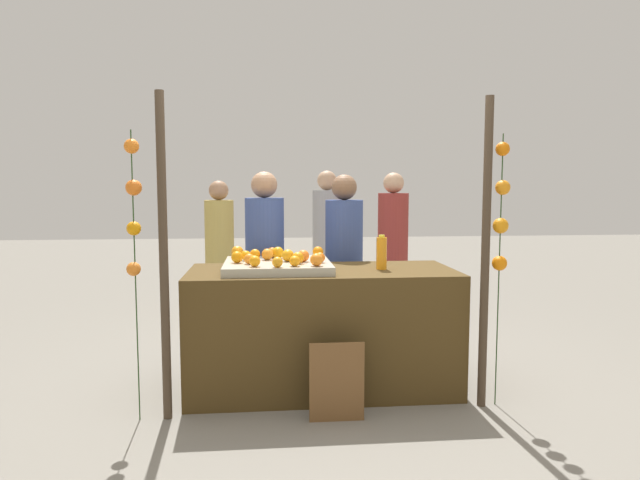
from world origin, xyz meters
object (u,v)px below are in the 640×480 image
vendor_right (344,275)px  juice_bottle (382,253)px  orange_0 (255,254)px  orange_1 (272,252)px  vendor_left (265,275)px  chalkboard_sign (337,383)px  stall_counter (322,329)px

vendor_right → juice_bottle: bearing=-75.4°
orange_0 → orange_1: orange_0 is taller
vendor_left → vendor_right: (0.66, 0.01, -0.01)m
vendor_left → vendor_right: bearing=1.2°
chalkboard_sign → vendor_left: size_ratio=0.32×
orange_1 → chalkboard_sign: (0.39, -0.84, -0.73)m
orange_0 → orange_1: bearing=43.0°
stall_counter → juice_bottle: size_ratio=7.65×
orange_0 → chalkboard_sign: size_ratio=0.15×
vendor_left → orange_0: bearing=-97.9°
chalkboard_sign → vendor_right: size_ratio=0.33×
juice_bottle → chalkboard_sign: bearing=-125.1°
orange_1 → vendor_right: 0.77m
chalkboard_sign → orange_0: bearing=125.5°
orange_0 → orange_1: 0.17m
orange_1 → vendor_right: (0.61, 0.41, -0.24)m
orange_1 → orange_0: bearing=-137.0°
juice_bottle → orange_0: bearing=170.2°
orange_1 → chalkboard_sign: 1.18m
vendor_right → orange_0: bearing=-144.4°
orange_1 → vendor_right: vendor_right is taller
stall_counter → juice_bottle: 0.70m
vendor_right → chalkboard_sign: bearing=-99.9°
orange_0 → juice_bottle: bearing=-9.8°
orange_1 → vendor_right: bearing=33.8°
stall_counter → vendor_right: bearing=68.9°
orange_0 → juice_bottle: (0.91, -0.16, 0.02)m
stall_counter → juice_bottle: (0.43, -0.03, 0.56)m
orange_1 → chalkboard_sign: bearing=-65.1°
orange_1 → chalkboard_sign: orange_1 is taller
orange_1 → vendor_left: bearing=98.0°
orange_0 → chalkboard_sign: 1.15m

